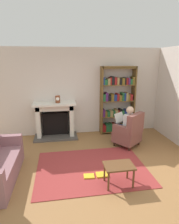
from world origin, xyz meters
name	(u,v)px	position (x,y,z in m)	size (l,w,h in m)	color
ground	(94,176)	(0.00, 0.00, 0.00)	(14.00, 14.00, 0.00)	olive
back_wall	(79,92)	(0.00, 2.55, 1.35)	(5.60, 0.10, 2.70)	beige
area_rug	(92,168)	(0.00, 0.30, 0.01)	(2.40, 1.80, 0.01)	maroon
fireplace	(55,119)	(-0.79, 2.30, 0.58)	(1.31, 0.64, 1.10)	#4C4742
mantel_clock	(58,99)	(-0.69, 2.20, 1.21)	(0.14, 0.14, 0.21)	brown
bookshelf	(118,102)	(1.20, 2.33, 1.02)	(1.10, 0.32, 2.15)	brown
armchair_reading	(129,132)	(1.21, 1.24, 0.42)	(0.89, 0.88, 0.97)	#331E14
seated_reader	(126,124)	(1.14, 1.34, 0.62)	(0.57, 0.59, 1.14)	silver
side_table	(119,168)	(0.41, -0.35, 0.36)	(0.56, 0.39, 0.43)	brown
scattered_books	(97,175)	(0.06, -0.02, 0.03)	(0.53, 0.20, 0.03)	gold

